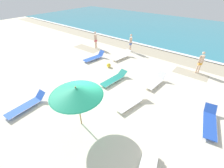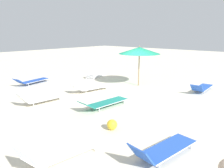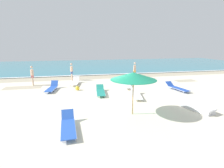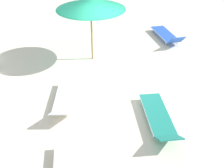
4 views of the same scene
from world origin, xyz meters
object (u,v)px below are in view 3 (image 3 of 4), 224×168
object	(u,v)px
sun_lounger_beside_umbrella	(127,85)
beachgoer_strolling_adult	(135,69)
beachgoer_wading_adult	(32,74)
sun_lounger_mid_beach_pair_a	(52,88)
beach_ball	(77,88)
sun_lounger_mid_beach_solo	(101,91)
beach_umbrella	(133,76)
sun_lounger_near_water_left	(75,82)
sun_lounger_mid_beach_pair_b	(68,125)
sun_lounger_near_water_right	(136,94)
beachgoer_shoreline_child	(72,71)
sun_lounger_under_umbrella	(177,88)
lounger_stack	(197,107)

from	to	relation	value
sun_lounger_beside_umbrella	beachgoer_strolling_adult	size ratio (longest dim) A/B	1.15
beachgoer_wading_adult	sun_lounger_mid_beach_pair_a	bearing A→B (deg)	31.10
beach_ball	sun_lounger_mid_beach_solo	bearing A→B (deg)	-40.31
beach_umbrella	sun_lounger_near_water_left	xyz separation A→B (m)	(-2.99, 7.76, -1.85)
beach_umbrella	beach_ball	bearing A→B (deg)	116.63
sun_lounger_mid_beach_pair_b	beachgoer_wading_adult	world-z (taller)	beachgoer_wading_adult
sun_lounger_near_water_left	sun_lounger_mid_beach_pair_b	world-z (taller)	sun_lounger_near_water_left
sun_lounger_near_water_right	beachgoer_shoreline_child	distance (m)	8.29
sun_lounger_mid_beach_solo	beachgoer_shoreline_child	world-z (taller)	beachgoer_shoreline_child
sun_lounger_under_umbrella	sun_lounger_near_water_left	world-z (taller)	sun_lounger_near_water_left
lounger_stack	sun_lounger_mid_beach_pair_a	size ratio (longest dim) A/B	0.92
sun_lounger_mid_beach_solo	sun_lounger_mid_beach_pair_a	world-z (taller)	sun_lounger_mid_beach_pair_a
sun_lounger_near_water_left	sun_lounger_mid_beach_pair_a	xyz separation A→B (m)	(-1.84, -1.79, 0.00)
sun_lounger_near_water_right	beach_ball	distance (m)	4.90
sun_lounger_beside_umbrella	sun_lounger_under_umbrella	bearing A→B (deg)	-19.80
sun_lounger_near_water_right	sun_lounger_mid_beach_pair_b	distance (m)	5.99
beachgoer_shoreline_child	beachgoer_strolling_adult	distance (m)	6.61
lounger_stack	beachgoer_shoreline_child	distance (m)	12.21
sun_lounger_mid_beach_pair_b	beachgoer_shoreline_child	distance (m)	10.86
beachgoer_shoreline_child	beachgoer_strolling_adult	size ratio (longest dim) A/B	1.00
beach_umbrella	sun_lounger_mid_beach_solo	bearing A→B (deg)	105.08
sun_lounger_near_water_left	sun_lounger_mid_beach_pair_b	size ratio (longest dim) A/B	0.94
sun_lounger_mid_beach_pair_b	beach_ball	bearing A→B (deg)	82.80
sun_lounger_under_umbrella	sun_lounger_near_water_right	bearing A→B (deg)	-173.78
sun_lounger_under_umbrella	sun_lounger_mid_beach_pair_b	xyz separation A→B (m)	(-8.42, -5.10, 0.00)
beach_umbrella	beachgoer_shoreline_child	world-z (taller)	beach_umbrella
sun_lounger_under_umbrella	beachgoer_shoreline_child	xyz separation A→B (m)	(-8.41, 5.73, 0.79)
sun_lounger_near_water_left	beachgoer_wading_adult	size ratio (longest dim) A/B	1.22
sun_lounger_near_water_left	sun_lounger_near_water_right	size ratio (longest dim) A/B	0.96
beachgoer_wading_adult	beach_ball	xyz separation A→B (m)	(3.91, -2.58, -0.83)
lounger_stack	beachgoer_strolling_adult	world-z (taller)	beachgoer_strolling_adult
sun_lounger_mid_beach_pair_b	beachgoer_strolling_adult	size ratio (longest dim) A/B	1.30
beachgoer_wading_adult	sun_lounger_near_water_left	bearing A→B (deg)	74.19
lounger_stack	beachgoer_shoreline_child	xyz separation A→B (m)	(-7.07, 9.92, 0.84)
sun_lounger_mid_beach_pair_b	sun_lounger_near_water_left	bearing A→B (deg)	84.97
sun_lounger_beside_umbrella	beach_ball	world-z (taller)	sun_lounger_beside_umbrella
sun_lounger_near_water_right	beachgoer_wading_adult	xyz separation A→B (m)	(-7.92, 5.39, 0.80)
sun_lounger_mid_beach_solo	sun_lounger_under_umbrella	bearing A→B (deg)	3.21
beach_umbrella	sun_lounger_beside_umbrella	xyz separation A→B (m)	(1.39, 5.68, -1.84)
sun_lounger_beside_umbrella	sun_lounger_mid_beach_pair_b	xyz separation A→B (m)	(-4.70, -6.81, -0.01)
sun_lounger_near_water_right	beachgoer_wading_adult	distance (m)	9.61
sun_lounger_near_water_right	sun_lounger_mid_beach_pair_a	xyz separation A→B (m)	(-6.04, 3.17, 0.02)
sun_lounger_under_umbrella	sun_lounger_mid_beach_solo	size ratio (longest dim) A/B	0.98
beach_umbrella	sun_lounger_beside_umbrella	world-z (taller)	beach_umbrella
beach_umbrella	beachgoer_shoreline_child	bearing A→B (deg)	108.76
sun_lounger_mid_beach_solo	beach_ball	bearing A→B (deg)	144.73
sun_lounger_near_water_left	beachgoer_shoreline_child	xyz separation A→B (m)	(-0.31, 1.95, 0.78)
sun_lounger_beside_umbrella	beachgoer_strolling_adult	distance (m)	4.13
sun_lounger_under_umbrella	beach_ball	xyz separation A→B (m)	(-7.92, 1.63, -0.04)
sun_lounger_mid_beach_pair_b	lounger_stack	bearing A→B (deg)	4.41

